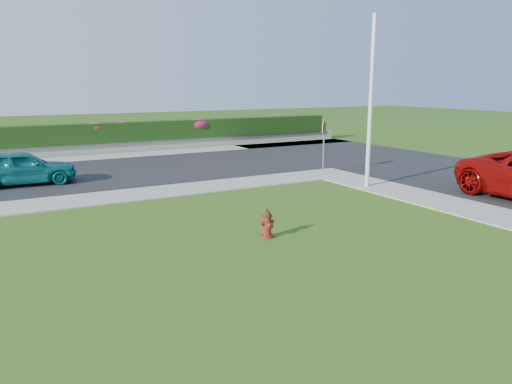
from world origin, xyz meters
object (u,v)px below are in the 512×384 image
sedan_teal (22,168)px  stop_sign (324,135)px  fire_hydrant (267,224)px  utility_pole (371,103)px

sedan_teal → stop_sign: 12.16m
fire_hydrant → stop_sign: 9.56m
sedan_teal → utility_pole: utility_pole is taller
utility_pole → stop_sign: utility_pole is taller
fire_hydrant → utility_pole: size_ratio=0.12×
fire_hydrant → utility_pole: bearing=23.6°
utility_pole → stop_sign: size_ratio=2.69×
sedan_teal → stop_sign: size_ratio=1.67×
fire_hydrant → sedan_teal: size_ratio=0.19×
sedan_teal → stop_sign: (11.55, -3.69, 1.01)m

